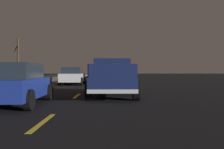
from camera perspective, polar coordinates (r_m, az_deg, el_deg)
name	(u,v)px	position (r m, az deg, el deg)	size (l,w,h in m)	color
ground	(94,82)	(28.11, -3.76, -1.68)	(144.00, 144.00, 0.00)	black
sidewalk_shoulder	(40,82)	(29.01, -15.08, -1.51)	(108.00, 4.00, 0.12)	gray
lane_markings	(73,81)	(30.69, -8.26, -1.46)	(108.00, 3.54, 0.01)	yellow
pickup_truck	(112,76)	(13.20, 0.02, -0.37)	(5.42, 2.28, 1.87)	#141E4C
sedan_white	(73,76)	(24.09, -8.35, -0.26)	(4.41, 2.04, 1.54)	silver
sedan_blue	(15,84)	(10.51, -19.78, -1.84)	(4.43, 2.07, 1.54)	navy
sedan_silver	(109,76)	(24.62, -0.64, -0.22)	(4.45, 2.10, 1.54)	#B2B5BA
bare_tree_far	(18,57)	(41.04, -19.29, 3.47)	(1.74, 1.25, 5.90)	#423323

